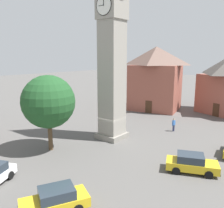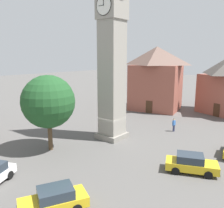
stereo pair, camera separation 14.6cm
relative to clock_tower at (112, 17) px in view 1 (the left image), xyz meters
The scene contains 7 objects.
ground_plane 13.41m from the clock_tower, 96.63° to the right, with size 200.00×200.00×0.00m, color #565451.
clock_tower is the anchor object (origin of this frame).
car_blue_kerb 18.76m from the clock_tower, 114.80° to the left, with size 3.34×4.45×1.53m.
car_red_corner 16.50m from the clock_tower, 167.36° to the left, with size 4.46×3.21×1.53m.
pedestrian 14.86m from the clock_tower, 123.51° to the right, with size 0.32×0.53×1.69m.
tree 11.10m from the clock_tower, 69.41° to the left, with size 5.26×5.26×7.62m.
building_terrace_right 18.93m from the clock_tower, 77.21° to the right, with size 9.89×9.06×11.06m.
Camera 1 is at (-16.67, 20.37, 9.34)m, focal length 37.83 mm.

